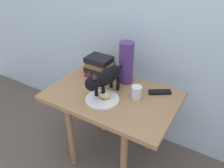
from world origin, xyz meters
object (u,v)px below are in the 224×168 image
Objects in this scene: plate at (102,99)px; tv_remote at (160,92)px; cat at (105,78)px; bread_roll at (104,95)px; side_table at (112,104)px; book_stack at (99,67)px; green_vase at (126,63)px; candle_jar at (136,93)px.

tv_remote reaches higher than plate.
bread_roll is at bearing -63.05° from cat.
cat is 0.39m from tv_remote.
tv_remote is (0.31, 0.21, -0.12)m from cat.
cat is (-0.03, 0.05, 0.09)m from bread_roll.
side_table is 4.02× the size of book_stack.
green_vase reaches higher than book_stack.
side_table is 10.89× the size of bread_roll.
bread_roll is 0.38m from tv_remote.
plate is 1.47× the size of tv_remote.
plate is at bearing -93.04° from green_vase.
side_table is at bearing 44.59° from cat.
book_stack is at bearing 141.94° from side_table.
bread_roll is (0.01, 0.01, 0.03)m from plate.
tv_remote is at bearing 32.56° from side_table.
cat is 2.21× the size of book_stack.
side_table is at bearing -89.81° from green_vase.
bread_roll is at bearing 57.73° from plate.
plate reaches higher than side_table.
cat reaches higher than bread_roll.
side_table is 0.20m from candle_jar.
bread_roll is 0.37× the size of book_stack.
book_stack is at bearing -171.74° from green_vase.
book_stack is at bearing 126.88° from plate.
green_vase is 3.62× the size of candle_jar.
plate is (-0.02, -0.09, 0.09)m from side_table.
cat is 5.62× the size of candle_jar.
plate is at bearing -53.12° from book_stack.
side_table is 1.82× the size of cat.
cat is at bearing -48.22° from book_stack.
candle_jar is 0.57× the size of tv_remote.
candle_jar is at bearing 37.91° from bread_roll.
side_table is 0.15m from bread_roll.
candle_jar is (0.37, -0.12, -0.04)m from book_stack.
cat reaches higher than side_table.
green_vase is 0.31m from tv_remote.
candle_jar is (0.16, -0.15, -0.12)m from green_vase.
green_vase is at bearing 86.96° from plate.
tv_remote is at bearing 47.84° from candle_jar.
bread_roll reaches higher than side_table.
green_vase is 2.05× the size of tv_remote.
cat is (-0.03, -0.03, 0.22)m from side_table.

